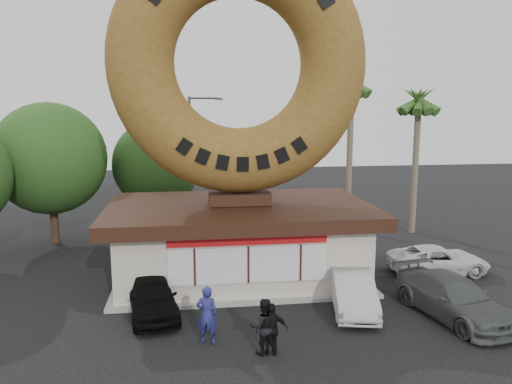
{
  "coord_description": "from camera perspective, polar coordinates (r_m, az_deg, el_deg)",
  "views": [
    {
      "loc": [
        -2.15,
        -14.91,
        7.43
      ],
      "look_at": [
        0.44,
        4.0,
        4.13
      ],
      "focal_mm": 35.0,
      "sensor_mm": 36.0,
      "label": 1
    }
  ],
  "objects": [
    {
      "name": "person_right",
      "position": [
        15.53,
        1.83,
        -15.4
      ],
      "size": [
        0.97,
        0.44,
        1.63
      ],
      "primitive_type": "imported",
      "rotation": [
        0.0,
        0.0,
        3.09
      ],
      "color": "black",
      "rests_on": "ground"
    },
    {
      "name": "tree_west",
      "position": [
        28.99,
        -22.49,
        3.54
      ],
      "size": [
        6.0,
        6.0,
        7.65
      ],
      "color": "#473321",
      "rests_on": "ground"
    },
    {
      "name": "palm_far",
      "position": [
        30.4,
        18.09,
        9.43
      ],
      "size": [
        2.6,
        2.6,
        8.75
      ],
      "color": "#726651",
      "rests_on": "ground"
    },
    {
      "name": "street_lamp",
      "position": [
        31.05,
        -7.24,
        4.28
      ],
      "size": [
        2.11,
        0.2,
        8.0
      ],
      "color": "#59595E",
      "rests_on": "ground"
    },
    {
      "name": "car_white",
      "position": [
        24.03,
        20.1,
        -7.29
      ],
      "size": [
        4.53,
        2.27,
        1.23
      ],
      "primitive_type": "imported",
      "rotation": [
        0.0,
        0.0,
        1.52
      ],
      "color": "silver",
      "rests_on": "ground"
    },
    {
      "name": "person_center",
      "position": [
        15.57,
        0.87,
        -15.1
      ],
      "size": [
        0.9,
        0.73,
        1.75
      ],
      "primitive_type": "imported",
      "rotation": [
        0.0,
        0.0,
        3.22
      ],
      "color": "black",
      "rests_on": "ground"
    },
    {
      "name": "tree_mid",
      "position": [
        30.16,
        -11.28,
        3.12
      ],
      "size": [
        5.2,
        5.2,
        6.63
      ],
      "color": "#473321",
      "rests_on": "ground"
    },
    {
      "name": "car_silver",
      "position": [
        19.08,
        11.03,
        -11.1
      ],
      "size": [
        2.23,
        4.35,
        1.36
      ],
      "primitive_type": "imported",
      "rotation": [
        0.0,
        0.0,
        -0.2
      ],
      "color": "#B9B8BD",
      "rests_on": "ground"
    },
    {
      "name": "giant_donut",
      "position": [
        21.08,
        -1.98,
        14.43
      ],
      "size": [
        10.66,
        2.72,
        10.66
      ],
      "primitive_type": "torus",
      "rotation": [
        1.57,
        0.0,
        0.0
      ],
      "color": "brown",
      "rests_on": "donut_shop"
    },
    {
      "name": "car_grey",
      "position": [
        19.39,
        21.57,
        -11.16
      ],
      "size": [
        3.01,
        5.28,
        1.44
      ],
      "primitive_type": "imported",
      "rotation": [
        0.0,
        0.0,
        0.21
      ],
      "color": "#505354",
      "rests_on": "ground"
    },
    {
      "name": "ground",
      "position": [
        16.79,
        0.38,
        -16.46
      ],
      "size": [
        90.0,
        90.0,
        0.0
      ],
      "primitive_type": "plane",
      "color": "black",
      "rests_on": "ground"
    },
    {
      "name": "person_left",
      "position": [
        16.23,
        -5.61,
        -13.8
      ],
      "size": [
        0.78,
        0.6,
        1.89
      ],
      "primitive_type": "imported",
      "rotation": [
        0.0,
        0.0,
        2.9
      ],
      "color": "navy",
      "rests_on": "ground"
    },
    {
      "name": "donut_shop",
      "position": [
        21.75,
        -1.86,
        -5.3
      ],
      "size": [
        11.2,
        7.2,
        3.8
      ],
      "color": "beige",
      "rests_on": "ground"
    },
    {
      "name": "palm_near",
      "position": [
        30.49,
        10.88,
        11.48
      ],
      "size": [
        2.6,
        2.6,
        9.75
      ],
      "color": "#726651",
      "rests_on": "ground"
    },
    {
      "name": "car_black",
      "position": [
        18.66,
        -11.76,
        -11.58
      ],
      "size": [
        2.27,
        4.26,
        1.38
      ],
      "primitive_type": "imported",
      "rotation": [
        0.0,
        0.0,
        0.16
      ],
      "color": "black",
      "rests_on": "ground"
    }
  ]
}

